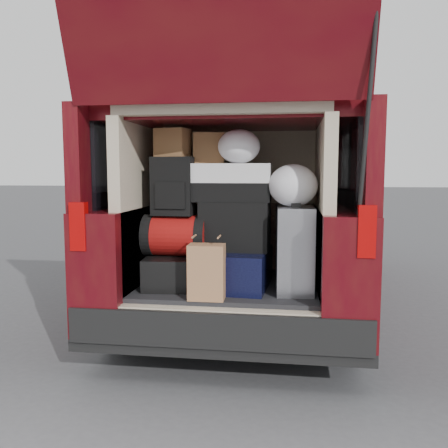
{
  "coord_description": "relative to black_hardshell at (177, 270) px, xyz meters",
  "views": [
    {
      "loc": [
        0.43,
        -3.08,
        1.36
      ],
      "look_at": [
        -0.03,
        0.2,
        0.99
      ],
      "focal_mm": 38.0,
      "sensor_mm": 36.0,
      "label": 1
    }
  ],
  "objects": [
    {
      "name": "ground",
      "position": [
        0.37,
        -0.17,
        -0.66
      ],
      "size": [
        80.0,
        80.0,
        0.0
      ],
      "primitive_type": "plane",
      "color": "#3B3B3E",
      "rests_on": "ground"
    },
    {
      "name": "minivan",
      "position": [
        0.37,
        1.69,
        0.25
      ],
      "size": [
        1.9,
        5.35,
        2.77
      ],
      "color": "black",
      "rests_on": "ground"
    },
    {
      "name": "load_floor",
      "position": [
        0.37,
        0.11,
        -0.38
      ],
      "size": [
        1.24,
        1.05,
        0.55
      ],
      "primitive_type": "cube",
      "color": "black",
      "rests_on": "ground"
    },
    {
      "name": "black_hardshell",
      "position": [
        0.0,
        0.0,
        0.0
      ],
      "size": [
        0.44,
        0.58,
        0.22
      ],
      "primitive_type": "cube",
      "rotation": [
        0.0,
        0.0,
        0.08
      ],
      "color": "black",
      "rests_on": "load_floor"
    },
    {
      "name": "navy_hardshell",
      "position": [
        0.4,
        0.01,
        0.02
      ],
      "size": [
        0.53,
        0.63,
        0.26
      ],
      "primitive_type": "cube",
      "rotation": [
        0.0,
        0.0,
        -0.07
      ],
      "color": "black",
      "rests_on": "load_floor"
    },
    {
      "name": "silver_roller",
      "position": [
        0.83,
        -0.07,
        0.18
      ],
      "size": [
        0.26,
        0.39,
        0.57
      ],
      "primitive_type": "cube",
      "rotation": [
        0.0,
        0.0,
        0.05
      ],
      "color": "silver",
      "rests_on": "load_floor"
    },
    {
      "name": "kraft_bag",
      "position": [
        0.28,
        -0.35,
        0.07
      ],
      "size": [
        0.23,
        0.15,
        0.35
      ],
      "primitive_type": "cube",
      "rotation": [
        0.0,
        0.0,
        0.02
      ],
      "color": "#A06C48",
      "rests_on": "load_floor"
    },
    {
      "name": "red_duffel",
      "position": [
        0.0,
        -0.03,
        0.25
      ],
      "size": [
        0.44,
        0.29,
        0.29
      ],
      "primitive_type": "cube",
      "rotation": [
        0.0,
        0.0,
        -0.02
      ],
      "color": "maroon",
      "rests_on": "black_hardshell"
    },
    {
      "name": "black_soft_case",
      "position": [
        0.42,
        0.02,
        0.32
      ],
      "size": [
        0.48,
        0.3,
        0.34
      ],
      "primitive_type": "cube",
      "rotation": [
        0.0,
        0.0,
        -0.04
      ],
      "color": "black",
      "rests_on": "navy_hardshell"
    },
    {
      "name": "backpack",
      "position": [
        -0.01,
        -0.04,
        0.6
      ],
      "size": [
        0.29,
        0.18,
        0.4
      ],
      "primitive_type": "cube",
      "rotation": [
        0.0,
        0.0,
        -0.04
      ],
      "color": "black",
      "rests_on": "red_duffel"
    },
    {
      "name": "twotone_duffel",
      "position": [
        0.37,
        0.04,
        0.62
      ],
      "size": [
        0.58,
        0.3,
        0.26
      ],
      "primitive_type": "cube",
      "rotation": [
        0.0,
        0.0,
        0.0
      ],
      "color": "silver",
      "rests_on": "black_soft_case"
    },
    {
      "name": "grocery_sack_lower",
      "position": [
        -0.02,
        0.01,
        0.89
      ],
      "size": [
        0.24,
        0.21,
        0.19
      ],
      "primitive_type": "cube",
      "rotation": [
        0.0,
        0.0,
        -0.18
      ],
      "color": "brown",
      "rests_on": "backpack"
    },
    {
      "name": "grocery_sack_upper",
      "position": [
        0.22,
        0.11,
        0.86
      ],
      "size": [
        0.24,
        0.2,
        0.22
      ],
      "primitive_type": "cube",
      "rotation": [
        0.0,
        0.0,
        0.13
      ],
      "color": "brown",
      "rests_on": "twotone_duffel"
    },
    {
      "name": "plastic_bag_center",
      "position": [
        0.44,
        0.01,
        0.87
      ],
      "size": [
        0.31,
        0.29,
        0.23
      ],
      "primitive_type": "ellipsoid",
      "rotation": [
        0.0,
        0.0,
        0.08
      ],
      "color": "white",
      "rests_on": "twotone_duffel"
    },
    {
      "name": "plastic_bag_right",
      "position": [
        0.81,
        -0.07,
        0.61
      ],
      "size": [
        0.36,
        0.35,
        0.28
      ],
      "primitive_type": "ellipsoid",
      "rotation": [
        0.0,
        0.0,
        -0.14
      ],
      "color": "white",
      "rests_on": "silver_roller"
    }
  ]
}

